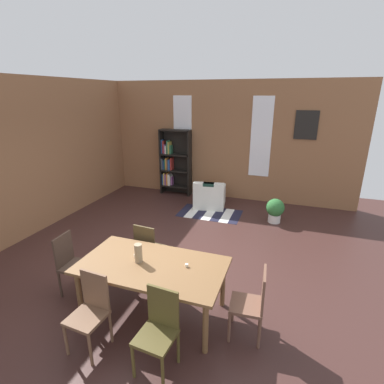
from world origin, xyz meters
TOP-DOWN VIEW (x-y plane):
  - ground_plane at (0.00, 0.00)m, footprint 10.39×10.39m
  - back_wall_brick at (0.00, 4.06)m, footprint 7.45×0.12m
  - left_wall_brick at (-3.28, 0.00)m, footprint 0.12×9.00m
  - window_pane_0 at (-1.13, 3.99)m, footprint 0.55×0.02m
  - window_pane_1 at (1.13, 3.99)m, footprint 0.55×0.02m
  - dining_table at (0.34, -1.05)m, footprint 1.97×1.06m
  - vase_on_table at (0.14, -1.05)m, footprint 0.11×0.11m
  - tealight_candle_0 at (0.04, -0.96)m, footprint 0.04×0.04m
  - tealight_candle_1 at (0.80, -0.95)m, footprint 0.04×0.04m
  - dining_chair_head_right at (1.69, -1.04)m, footprint 0.43×0.43m
  - dining_chair_near_left at (-0.10, -1.80)m, footprint 0.43×0.43m
  - dining_chair_head_left at (-1.02, -1.05)m, footprint 0.42×0.42m
  - dining_chair_far_left at (-0.11, -0.29)m, footprint 0.43×0.43m
  - dining_chair_near_right at (0.79, -1.80)m, footprint 0.43×0.43m
  - bookshelf_tall at (-1.37, 3.81)m, footprint 0.93×0.31m
  - armchair_white at (-0.02, 3.10)m, footprint 0.91×0.91m
  - potted_plant_by_shelf at (1.72, 2.62)m, footprint 0.43×0.43m
  - striped_rug at (0.12, 2.62)m, footprint 1.57×0.91m
  - framed_picture at (2.23, 3.98)m, footprint 0.56×0.03m

SIDE VIEW (x-z plane):
  - ground_plane at x=0.00m, z-range 0.00..0.00m
  - striped_rug at x=0.12m, z-range 0.00..0.01m
  - armchair_white at x=-0.02m, z-range -0.10..0.65m
  - potted_plant_by_shelf at x=1.72m, z-range 0.03..0.62m
  - dining_chair_head_right at x=1.69m, z-range 0.04..0.99m
  - dining_chair_near_left at x=-0.10m, z-range 0.04..0.99m
  - dining_chair_head_left at x=-1.02m, z-range 0.04..0.99m
  - dining_chair_far_left at x=-0.11m, z-range 0.04..0.99m
  - dining_chair_near_right at x=0.79m, z-range 0.04..0.99m
  - dining_table at x=0.34m, z-range 0.30..1.06m
  - tealight_candle_1 at x=0.80m, z-range 0.76..0.80m
  - tealight_candle_0 at x=0.04m, z-range 0.76..0.80m
  - vase_on_table at x=0.14m, z-range 0.76..1.02m
  - bookshelf_tall at x=-1.37m, z-range -0.02..1.93m
  - back_wall_brick at x=0.00m, z-range 0.00..3.29m
  - left_wall_brick at x=-3.28m, z-range 0.00..3.29m
  - window_pane_0 at x=-1.13m, z-range 0.74..2.87m
  - window_pane_1 at x=1.13m, z-range 0.74..2.87m
  - framed_picture at x=2.23m, z-range 1.81..2.53m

